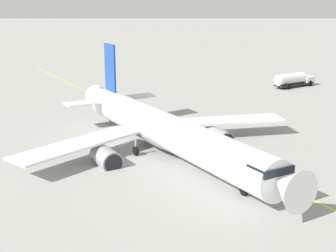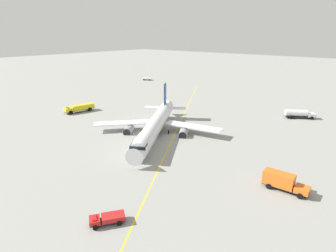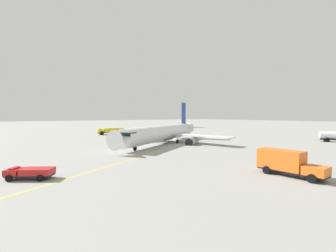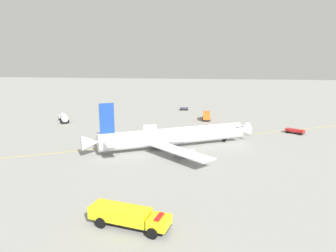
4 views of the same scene
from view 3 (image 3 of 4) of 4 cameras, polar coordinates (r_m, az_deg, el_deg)
The scene contains 7 objects.
ground_plane at distance 67.51m, azimuth -0.39°, elevation -3.76°, with size 600.00×600.00×0.00m, color gray.
airliner_main at distance 62.71m, azimuth -1.06°, elevation -1.82°, with size 32.41×38.47×12.09m.
fire_tender_truck at distance 95.09m, azimuth -13.49°, elevation -1.07°, with size 4.69×10.71×2.50m.
pushback_tug_truck at distance 156.19m, azimuth 5.05°, elevation 0.11°, with size 5.74×4.38×1.30m.
ops_pickup_truck at distance 32.24m, azimuth -30.32°, elevation -9.62°, with size 4.48×5.36×1.41m.
catering_truck_truck_extra at distance 32.87m, azimuth 26.70°, elevation -7.80°, with size 7.91×2.89×3.10m.
taxiway_centreline at distance 61.38m, azimuth 3.43°, elevation -4.39°, with size 72.82×127.83×0.01m.
Camera 3 is at (-54.85, 38.66, 7.40)m, focal length 25.26 mm.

